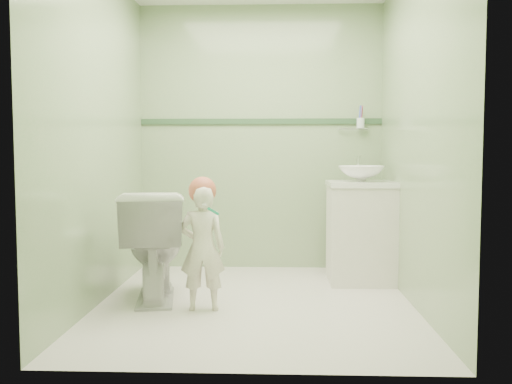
{
  "coord_description": "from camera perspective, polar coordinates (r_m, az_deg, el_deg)",
  "views": [
    {
      "loc": [
        0.15,
        -3.84,
        1.06
      ],
      "look_at": [
        0.0,
        0.15,
        0.78
      ],
      "focal_mm": 38.86,
      "sensor_mm": 36.0,
      "label": 1
    }
  ],
  "objects": [
    {
      "name": "ground",
      "position": [
        3.99,
        -0.08,
        -11.39
      ],
      "size": [
        2.5,
        2.5,
        0.0
      ],
      "primitive_type": "plane",
      "color": "silver",
      "rests_on": "ground"
    },
    {
      "name": "teal_toothbrush",
      "position": [
        3.6,
        -4.52,
        -1.92
      ],
      "size": [
        0.11,
        0.14,
        0.08
      ],
      "color": "#078E5D",
      "rests_on": "toddler"
    },
    {
      "name": "room_shell",
      "position": [
        3.85,
        -0.09,
        6.09
      ],
      "size": [
        2.5,
        2.54,
        2.4
      ],
      "color": "#8CAD7B",
      "rests_on": "ground"
    },
    {
      "name": "faucet",
      "position": [
        4.78,
        10.47,
        2.91
      ],
      "size": [
        0.03,
        0.13,
        0.18
      ],
      "color": "silver",
      "rests_on": "counter"
    },
    {
      "name": "trim_stripe",
      "position": [
        5.09,
        0.47,
        7.28
      ],
      "size": [
        2.2,
        0.02,
        0.05
      ],
      "primitive_type": "cube",
      "color": "#315233",
      "rests_on": "room_shell"
    },
    {
      "name": "toilet",
      "position": [
        4.09,
        -10.48,
        -5.37
      ],
      "size": [
        0.57,
        0.84,
        0.8
      ],
      "primitive_type": "imported",
      "rotation": [
        0.0,
        0.0,
        3.31
      ],
      "color": "white",
      "rests_on": "ground"
    },
    {
      "name": "vanity",
      "position": [
        4.64,
        10.71,
        -4.23
      ],
      "size": [
        0.52,
        0.5,
        0.8
      ],
      "primitive_type": "cube",
      "color": "white",
      "rests_on": "ground"
    },
    {
      "name": "counter",
      "position": [
        4.6,
        10.77,
        0.83
      ],
      "size": [
        0.54,
        0.52,
        0.04
      ],
      "primitive_type": "cube",
      "color": "white",
      "rests_on": "vanity"
    },
    {
      "name": "hair_cap",
      "position": [
        3.74,
        -5.53,
        0.15
      ],
      "size": [
        0.19,
        0.19,
        0.19
      ],
      "primitive_type": "sphere",
      "color": "#B8583E",
      "rests_on": "toddler"
    },
    {
      "name": "toddler",
      "position": [
        3.76,
        -5.55,
        -5.77
      ],
      "size": [
        0.32,
        0.23,
        0.85
      ],
      "primitive_type": "imported",
      "rotation": [
        0.0,
        0.0,
        3.22
      ],
      "color": "white",
      "rests_on": "ground"
    },
    {
      "name": "cup_holder",
      "position": [
        5.09,
        10.63,
        6.99
      ],
      "size": [
        0.26,
        0.07,
        0.21
      ],
      "color": "silver",
      "rests_on": "room_shell"
    },
    {
      "name": "basin",
      "position": [
        4.6,
        10.79,
        1.87
      ],
      "size": [
        0.37,
        0.37,
        0.13
      ],
      "primitive_type": "imported",
      "color": "white",
      "rests_on": "counter"
    }
  ]
}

